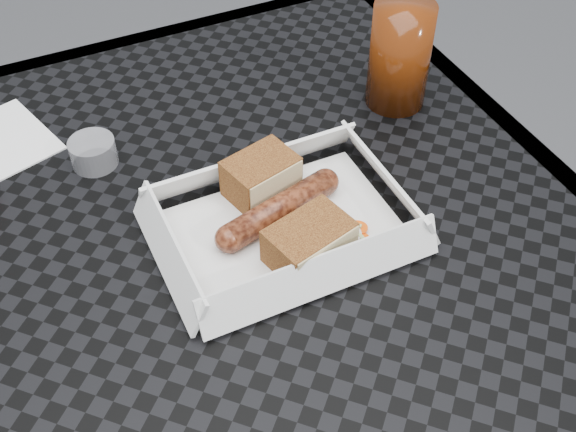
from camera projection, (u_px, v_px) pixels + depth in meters
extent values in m
cube|color=black|center=(205.00, 251.00, 0.71)|extent=(0.80, 0.80, 0.01)
cube|color=black|center=(102.00, 57.00, 0.96)|extent=(0.80, 0.03, 0.03)
cube|color=black|center=(521.00, 147.00, 0.83)|extent=(0.03, 0.80, 0.03)
cylinder|color=black|center=(335.00, 193.00, 1.30)|extent=(0.03, 0.03, 0.73)
cube|color=white|center=(284.00, 229.00, 0.72)|extent=(0.22, 0.15, 0.00)
cylinder|color=brown|center=(279.00, 209.00, 0.71)|extent=(0.13, 0.06, 0.03)
sphere|color=brown|center=(325.00, 182.00, 0.74)|extent=(0.03, 0.03, 0.03)
sphere|color=brown|center=(229.00, 239.00, 0.69)|extent=(0.03, 0.03, 0.03)
cube|color=brown|center=(261.00, 176.00, 0.74)|extent=(0.08, 0.07, 0.04)
cube|color=brown|center=(309.00, 242.00, 0.68)|extent=(0.09, 0.07, 0.04)
cylinder|color=#FF570B|center=(340.00, 235.00, 0.71)|extent=(0.02, 0.02, 0.00)
torus|color=white|center=(350.00, 236.00, 0.70)|extent=(0.02, 0.02, 0.00)
cube|color=#B2D17F|center=(349.00, 230.00, 0.71)|extent=(0.02, 0.02, 0.00)
cylinder|color=silver|center=(93.00, 152.00, 0.78)|extent=(0.05, 0.05, 0.03)
cylinder|color=#4E1C06|center=(400.00, 56.00, 0.82)|extent=(0.07, 0.07, 0.13)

